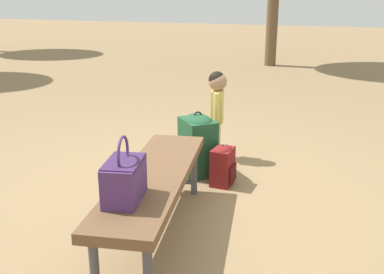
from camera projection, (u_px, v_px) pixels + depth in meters
name	position (u px, v px, depth m)	size (l,w,h in m)	color
ground_plane	(176.00, 190.00, 3.69)	(40.00, 40.00, 0.00)	#8C704C
park_bench	(154.00, 182.00, 2.87)	(1.65, 0.68, 0.45)	brown
handbag	(124.00, 178.00, 2.46)	(0.35, 0.25, 0.37)	#4C2D66
child_standing	(217.00, 101.00, 4.26)	(0.23, 0.17, 0.85)	#CCCC8C
backpack_large	(197.00, 143.00, 3.96)	(0.41, 0.41, 0.57)	#1E4C2D
backpack_small	(223.00, 164.00, 3.75)	(0.22, 0.20, 0.36)	maroon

